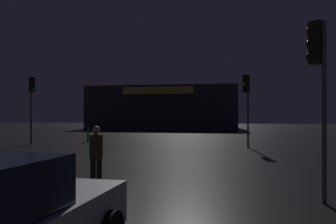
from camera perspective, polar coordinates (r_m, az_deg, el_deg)
The scene contains 8 objects.
ground_plane at distance 15.80m, azimuth -10.21°, elevation -7.40°, with size 120.00×120.00×0.00m, color black.
store_building at distance 48.87m, azimuth -0.74°, elevation 0.74°, with size 20.12×7.43×5.71m.
traffic_signal_main at distance 24.62m, azimuth -20.93°, elevation 2.54°, with size 0.43×0.41×4.34m.
traffic_signal_opposite at distance 21.28m, azimuth 12.41°, elevation 3.03°, with size 0.42×0.42×4.21m.
traffic_signal_cross_left at distance 8.61m, azimuth 22.82°, elevation 7.08°, with size 0.43×0.41×3.99m.
pedestrian at distance 9.40m, azimuth -11.40°, elevation -6.39°, with size 0.37×0.37×1.64m.
bollard_kerb_a at distance 25.47m, azimuth -12.66°, elevation -3.59°, with size 0.13×0.13×0.99m, color #595B60.
bollard_kerb_b at distance 7.70m, azimuth -20.28°, elevation -10.81°, with size 0.10×0.10×1.08m, color gold.
Camera 1 is at (5.65, -14.63, 1.94)m, focal length 38.20 mm.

